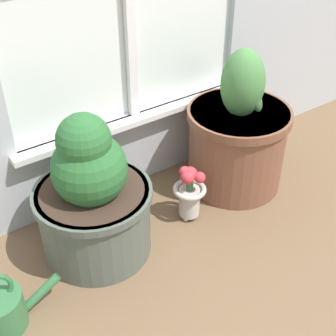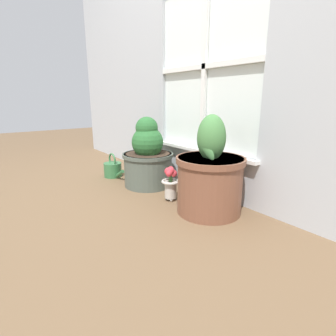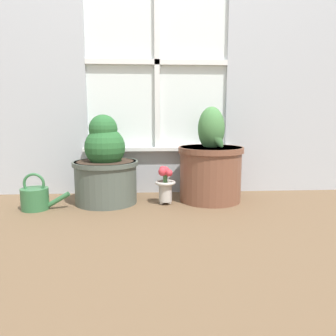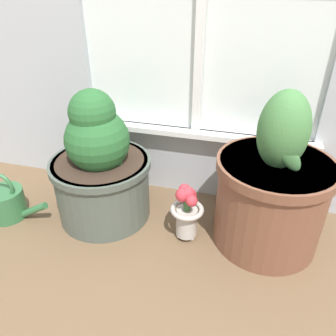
{
  "view_description": "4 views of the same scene",
  "coord_description": "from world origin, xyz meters",
  "px_view_note": "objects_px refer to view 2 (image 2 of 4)",
  "views": [
    {
      "loc": [
        -0.83,
        -0.93,
        1.26
      ],
      "look_at": [
        -0.03,
        0.21,
        0.24
      ],
      "focal_mm": 50.0,
      "sensor_mm": 36.0,
      "label": 1
    },
    {
      "loc": [
        1.42,
        -0.89,
        0.7
      ],
      "look_at": [
        -0.02,
        0.19,
        0.22
      ],
      "focal_mm": 28.0,
      "sensor_mm": 36.0,
      "label": 2
    },
    {
      "loc": [
        -0.07,
        -1.83,
        0.56
      ],
      "look_at": [
        0.06,
        0.19,
        0.23
      ],
      "focal_mm": 35.0,
      "sensor_mm": 36.0,
      "label": 3
    },
    {
      "loc": [
        0.23,
        -0.81,
        0.92
      ],
      "look_at": [
        -0.04,
        0.19,
        0.3
      ],
      "focal_mm": 35.0,
      "sensor_mm": 36.0,
      "label": 4
    }
  ],
  "objects_px": {
    "potted_plant_right": "(210,177)",
    "flower_vase": "(171,182)",
    "potted_plant_left": "(148,158)",
    "watering_can": "(113,169)"
  },
  "relations": [
    {
      "from": "watering_can",
      "to": "flower_vase",
      "type": "bearing_deg",
      "value": 5.27
    },
    {
      "from": "potted_plant_left",
      "to": "flower_vase",
      "type": "height_order",
      "value": "potted_plant_left"
    },
    {
      "from": "potted_plant_left",
      "to": "potted_plant_right",
      "type": "xyz_separation_m",
      "value": [
        0.67,
        0.02,
        0.0
      ]
    },
    {
      "from": "potted_plant_left",
      "to": "watering_can",
      "type": "bearing_deg",
      "value": -162.51
    },
    {
      "from": "potted_plant_left",
      "to": "potted_plant_right",
      "type": "height_order",
      "value": "potted_plant_right"
    },
    {
      "from": "flower_vase",
      "to": "potted_plant_left",
      "type": "bearing_deg",
      "value": 171.71
    },
    {
      "from": "potted_plant_right",
      "to": "watering_can",
      "type": "xyz_separation_m",
      "value": [
        -1.07,
        -0.15,
        -0.16
      ]
    },
    {
      "from": "potted_plant_left",
      "to": "watering_can",
      "type": "xyz_separation_m",
      "value": [
        -0.4,
        -0.13,
        -0.16
      ]
    },
    {
      "from": "potted_plant_left",
      "to": "potted_plant_right",
      "type": "bearing_deg",
      "value": 1.69
    },
    {
      "from": "potted_plant_right",
      "to": "flower_vase",
      "type": "bearing_deg",
      "value": -166.02
    }
  ]
}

